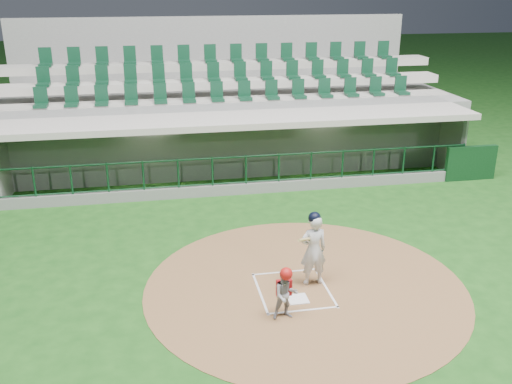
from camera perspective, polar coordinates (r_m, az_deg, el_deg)
The scene contains 8 objects.
ground at distance 13.12m, azimuth 3.42°, elevation -9.17°, with size 120.00×120.00×0.00m, color #164513.
dirt_circle at distance 13.01m, azimuth 4.94°, elevation -9.44°, with size 7.20×7.20×0.01m, color brown.
home_plate at distance 12.52m, azimuth 4.20°, elevation -10.63°, with size 0.43×0.43×0.02m, color white.
batter_box_chalk at distance 12.85m, azimuth 3.75°, elevation -9.75°, with size 1.55×1.80×0.01m.
dugout_structure at distance 19.90m, azimuth -1.43°, elevation 4.34°, with size 16.40×3.70×3.00m.
seating_deck at distance 22.71m, azimuth -3.13°, elevation 7.54°, with size 17.00×6.72×5.15m.
batter at distance 12.75m, azimuth 5.75°, elevation -5.64°, with size 0.86×0.86×1.75m.
catcher at distance 11.62m, azimuth 2.98°, elevation -10.06°, with size 0.52×0.41×1.13m.
Camera 1 is at (-2.85, -11.05, 6.46)m, focal length 40.00 mm.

